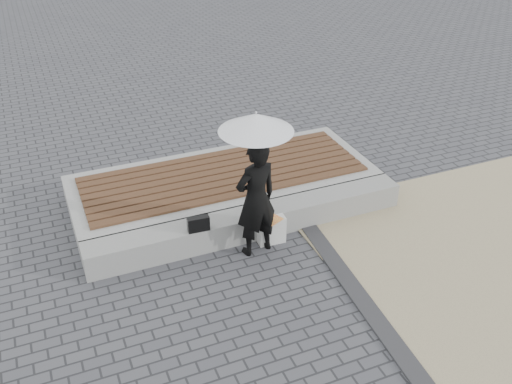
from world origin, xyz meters
TOP-DOWN VIEW (x-y plane):
  - ground at (0.00, 0.00)m, footprint 80.00×80.00m
  - edging_band at (0.75, -0.50)m, footprint 0.61×5.20m
  - seating_ledge at (0.00, 1.60)m, footprint 5.00×0.45m
  - timber_platform at (0.00, 2.80)m, footprint 5.00×2.00m
  - timber_decking at (0.00, 2.80)m, footprint 4.60×1.60m
  - woman at (-0.09, 1.18)m, footprint 0.72×0.54m
  - parasol at (-0.09, 1.18)m, footprint 1.00×1.00m
  - handbag at (-0.87, 1.44)m, footprint 0.32×0.13m
  - canvas_tote at (0.20, 1.27)m, footprint 0.41×0.19m
  - magazine at (0.20, 1.22)m, footprint 0.32×0.28m

SIDE VIEW (x-z plane):
  - ground at x=0.00m, z-range 0.00..0.00m
  - edging_band at x=0.75m, z-range 0.00..0.04m
  - seating_ledge at x=0.00m, z-range 0.00..0.40m
  - timber_platform at x=0.00m, z-range 0.00..0.40m
  - canvas_tote at x=0.20m, z-range 0.00..0.43m
  - timber_decking at x=0.00m, z-range 0.40..0.44m
  - magazine at x=0.20m, z-range 0.43..0.44m
  - handbag at x=-0.87m, z-range 0.40..0.62m
  - woman at x=-0.09m, z-range 0.00..1.77m
  - parasol at x=-0.09m, z-range 1.41..2.69m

